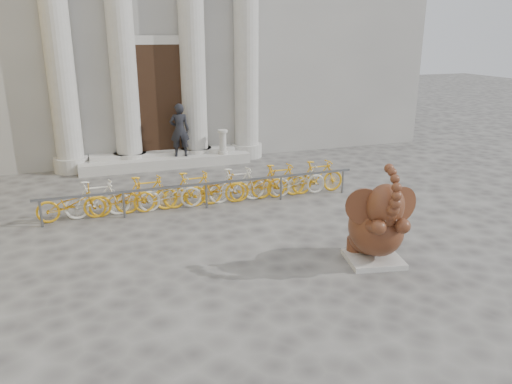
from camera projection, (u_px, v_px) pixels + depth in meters
name	position (u px, v px, depth m)	size (l,w,h in m)	color
ground	(249.00, 285.00, 9.54)	(80.00, 80.00, 0.00)	#474442
entrance_steps	(166.00, 161.00, 17.93)	(6.00, 1.20, 0.36)	#A8A59E
elephant_statue	(377.00, 227.00, 10.24)	(1.46, 1.73, 2.22)	#A8A59E
bike_rack	(204.00, 188.00, 13.76)	(8.77, 0.53, 1.00)	slate
pedestrian	(180.00, 130.00, 17.62)	(0.69, 0.45, 1.89)	black
balustrade_post	(223.00, 143.00, 18.13)	(0.36, 0.36, 0.88)	#A8A59E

